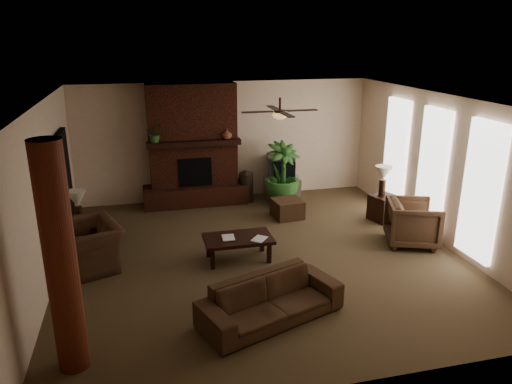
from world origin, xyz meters
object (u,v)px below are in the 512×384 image
object	(u,v)px
lamp_right	(383,175)
coffee_table	(238,240)
armchair_right	(413,221)
floor_plant	(282,187)
side_table_right	(383,208)
side_table_left	(82,239)
ottoman	(287,209)
armchair_left	(85,239)
lamp_left	(77,201)
log_column	(61,261)
sofa	(271,293)
floor_vase	(246,184)
tv_stand	(282,187)

from	to	relation	value
lamp_right	coffee_table	bearing A→B (deg)	-160.78
armchair_right	floor_plant	bearing A→B (deg)	52.38
side_table_right	side_table_left	bearing A→B (deg)	-178.08
side_table_left	armchair_right	bearing A→B (deg)	-9.94
side_table_right	ottoman	bearing A→B (deg)	161.84
armchair_left	side_table_left	xyz separation A→B (m)	(-0.14, 0.62, -0.25)
lamp_left	armchair_left	bearing A→B (deg)	-77.23
log_column	side_table_left	size ratio (longest dim) A/B	5.09
log_column	floor_plant	bearing A→B (deg)	50.74
log_column	sofa	bearing A→B (deg)	9.29
log_column	ottoman	xyz separation A→B (m)	(3.99, 4.17, -1.20)
sofa	floor_vase	world-z (taller)	sofa
log_column	sofa	distance (m)	2.80
sofa	floor_plant	xyz separation A→B (m)	(1.54, 4.62, 0.01)
armchair_left	tv_stand	size ratio (longest dim) A/B	1.42
side_table_right	lamp_right	xyz separation A→B (m)	(-0.06, 0.03, 0.73)
log_column	side_table_left	distance (m)	3.51
armchair_left	side_table_left	world-z (taller)	armchair_left
floor_plant	side_table_left	world-z (taller)	floor_plant
armchair_right	floor_vase	distance (m)	4.05
side_table_left	lamp_left	xyz separation A→B (m)	(0.00, 0.01, 0.73)
log_column	lamp_left	distance (m)	3.36
sofa	lamp_right	xyz separation A→B (m)	(3.32, 3.13, 0.60)
armchair_left	armchair_right	world-z (taller)	armchair_left
sofa	armchair_left	size ratio (longest dim) A/B	1.70
ottoman	floor_plant	world-z (taller)	floor_plant
armchair_right	tv_stand	xyz separation A→B (m)	(-1.59, 3.30, -0.22)
ottoman	armchair_right	bearing A→B (deg)	-45.44
armchair_left	floor_plant	size ratio (longest dim) A/B	0.82
lamp_left	side_table_right	world-z (taller)	lamp_left
coffee_table	floor_plant	bearing A→B (deg)	59.02
tv_stand	floor_vase	size ratio (longest dim) A/B	1.10
floor_plant	lamp_left	size ratio (longest dim) A/B	2.27
lamp_right	lamp_left	bearing A→B (deg)	-177.87
floor_plant	coffee_table	bearing A→B (deg)	-120.98
log_column	lamp_right	xyz separation A→B (m)	(5.90, 3.55, -0.40)
armchair_right	lamp_left	distance (m)	6.20
side_table_left	lamp_left	distance (m)	0.73
log_column	lamp_right	bearing A→B (deg)	31.08
armchair_right	floor_plant	xyz separation A→B (m)	(-1.76, 2.79, -0.06)
coffee_table	floor_plant	xyz separation A→B (m)	(1.60, 2.67, 0.04)
log_column	tv_stand	xyz separation A→B (m)	(4.29, 5.55, -1.15)
ottoman	floor_vase	bearing A→B (deg)	117.16
tv_stand	side_table_left	xyz separation A→B (m)	(-4.49, -2.23, 0.03)
ottoman	armchair_left	bearing A→B (deg)	-160.08
log_column	side_table_right	world-z (taller)	log_column
armchair_right	ottoman	xyz separation A→B (m)	(-1.89, 1.92, -0.27)
lamp_left	lamp_right	world-z (taller)	same
armchair_left	armchair_right	bearing A→B (deg)	65.81
ottoman	lamp_right	bearing A→B (deg)	-17.92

